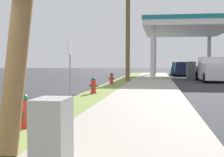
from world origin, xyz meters
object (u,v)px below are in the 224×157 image
fire_hydrant_second (93,86)px  utility_cabinet (52,138)px  car_navy_by_near_pump (182,69)px  truck_white_at_forecourt (213,70)px  fire_hydrant_nearest (24,113)px  fire_hydrant_third (112,79)px  street_sign_post (70,59)px  utility_pole_midground (128,25)px  car_teal_by_far_pump (179,69)px

fire_hydrant_second → utility_cabinet: size_ratio=0.78×
car_navy_by_near_pump → utility_cabinet: bearing=-97.0°
truck_white_at_forecourt → utility_cabinet: bearing=-104.3°
fire_hydrant_nearest → fire_hydrant_second: bearing=90.5°
fire_hydrant_third → utility_cabinet: bearing=-84.3°
car_navy_by_near_pump → truck_white_at_forecourt: bearing=-81.6°
fire_hydrant_third → fire_hydrant_second: bearing=-89.3°
fire_hydrant_nearest → fire_hydrant_third: (-0.14, 13.83, 0.00)m
fire_hydrant_nearest → fire_hydrant_second: size_ratio=1.00×
street_sign_post → car_navy_by_near_pump: size_ratio=0.47×
utility_pole_midground → truck_white_at_forecourt: size_ratio=1.51×
car_teal_by_far_pump → truck_white_at_forecourt: truck_white_at_forecourt is taller
fire_hydrant_nearest → street_sign_post: street_sign_post is taller
fire_hydrant_nearest → car_teal_by_far_pump: car_teal_by_far_pump is taller
fire_hydrant_third → car_navy_by_near_pump: bearing=71.3°
utility_pole_midground → utility_cabinet: (0.88, -19.38, -3.74)m
fire_hydrant_nearest → truck_white_at_forecourt: 21.10m
fire_hydrant_second → car_teal_by_far_pump: size_ratio=0.16×
fire_hydrant_second → fire_hydrant_third: bearing=90.7°
car_teal_by_far_pump → utility_pole_midground: bearing=-105.4°
fire_hydrant_second → street_sign_post: street_sign_post is taller
utility_cabinet → street_sign_post: street_sign_post is taller
utility_pole_midground → street_sign_post: size_ratio=3.86×
street_sign_post → car_teal_by_far_pump: bearing=79.8°
fire_hydrant_nearest → street_sign_post: bearing=90.9°
fire_hydrant_nearest → fire_hydrant_third: 13.83m
car_navy_by_near_pump → fire_hydrant_third: bearing=-108.7°
street_sign_post → car_teal_by_far_pump: (5.47, 30.38, -0.91)m
fire_hydrant_nearest → fire_hydrant_third: same height
fire_hydrant_third → street_sign_post: (0.08, -9.98, 1.19)m
utility_cabinet → truck_white_at_forecourt: bearing=75.7°
fire_hydrant_second → truck_white_at_forecourt: size_ratio=0.14×
street_sign_post → truck_white_at_forecourt: bearing=65.6°
car_teal_by_far_pump → car_navy_by_near_pump: bearing=-87.1°
fire_hydrant_third → car_navy_by_near_pump: size_ratio=0.17×
car_navy_by_near_pump → car_teal_by_far_pump: size_ratio=0.98×
fire_hydrant_second → car_navy_by_near_pump: (5.65, 23.02, 0.28)m
fire_hydrant_nearest → truck_white_at_forecourt: bearing=70.1°
fire_hydrant_second → truck_white_at_forecourt: 14.14m
utility_cabinet → car_teal_by_far_pump: (3.90, 36.74, 0.17)m
fire_hydrant_third → truck_white_at_forecourt: truck_white_at_forecourt is taller
utility_pole_midground → car_navy_by_near_pump: bearing=70.3°
fire_hydrant_third → utility_cabinet: (1.64, -16.35, 0.11)m
fire_hydrant_second → fire_hydrant_third: size_ratio=1.00×
fire_hydrant_nearest → fire_hydrant_second: same height
street_sign_post → fire_hydrant_nearest: bearing=-89.1°
fire_hydrant_third → utility_cabinet: 16.43m
utility_cabinet → car_navy_by_near_pump: car_navy_by_near_pump is taller
utility_pole_midground → car_teal_by_far_pump: size_ratio=1.78×
fire_hydrant_third → street_sign_post: street_sign_post is taller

